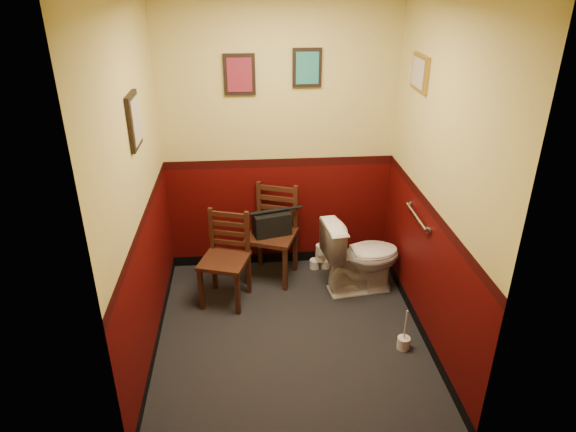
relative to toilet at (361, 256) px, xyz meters
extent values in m
cube|color=black|center=(-0.72, -0.63, -0.36)|extent=(2.20, 2.40, 0.00)
cube|color=#3E0504|center=(-0.72, 0.57, 0.99)|extent=(2.20, 0.00, 2.70)
cube|color=#3E0504|center=(-0.72, -1.83, 0.99)|extent=(2.20, 0.00, 2.70)
cube|color=#3E0504|center=(-1.82, -0.63, 0.99)|extent=(0.00, 2.40, 2.70)
cube|color=#3E0504|center=(0.38, -0.63, 0.99)|extent=(0.00, 2.40, 2.70)
cylinder|color=silver|center=(0.34, -0.38, 0.59)|extent=(0.03, 0.50, 0.03)
cylinder|color=silver|center=(0.36, -0.63, 0.59)|extent=(0.02, 0.06, 0.06)
cylinder|color=silver|center=(0.36, -0.13, 0.59)|extent=(0.02, 0.06, 0.06)
cube|color=black|center=(-1.07, 0.55, 1.59)|extent=(0.28, 0.03, 0.36)
cube|color=maroon|center=(-1.07, 0.53, 1.59)|extent=(0.22, 0.01, 0.30)
cube|color=black|center=(-0.47, 0.55, 1.64)|extent=(0.26, 0.03, 0.34)
cube|color=#247471|center=(-0.47, 0.53, 1.64)|extent=(0.20, 0.01, 0.28)
cube|color=black|center=(-1.80, -0.53, 1.49)|extent=(0.03, 0.30, 0.38)
cube|color=tan|center=(-1.79, -0.53, 1.49)|extent=(0.01, 0.24, 0.31)
cube|color=olive|center=(0.36, -0.03, 1.69)|extent=(0.03, 0.34, 0.28)
cube|color=tan|center=(0.34, -0.03, 1.69)|extent=(0.01, 0.28, 0.22)
imported|color=white|center=(0.00, 0.00, 0.00)|extent=(0.79, 0.51, 0.72)
cylinder|color=silver|center=(0.18, -0.88, -0.31)|extent=(0.10, 0.10, 0.10)
cylinder|color=silver|center=(0.18, -0.88, -0.14)|extent=(0.01, 0.01, 0.29)
cube|color=#3E1E12|center=(-1.27, -0.08, 0.06)|extent=(0.50, 0.50, 0.04)
cube|color=#3E1E12|center=(-1.48, -0.19, -0.15)|extent=(0.05, 0.05, 0.43)
cube|color=#3E1E12|center=(-1.38, 0.13, -0.15)|extent=(0.05, 0.05, 0.43)
cube|color=#3E1E12|center=(-1.16, -0.30, -0.15)|extent=(0.05, 0.05, 0.43)
cube|color=#3E1E12|center=(-1.06, 0.03, -0.15)|extent=(0.05, 0.05, 0.43)
cube|color=#3E1E12|center=(-1.38, 0.14, 0.28)|extent=(0.05, 0.04, 0.43)
cube|color=#3E1E12|center=(-1.05, 0.03, 0.28)|extent=(0.05, 0.04, 0.43)
cube|color=#3E1E12|center=(-1.22, 0.08, 0.16)|extent=(0.31, 0.12, 0.04)
cube|color=#3E1E12|center=(-1.22, 0.08, 0.25)|extent=(0.31, 0.12, 0.04)
cube|color=#3E1E12|center=(-1.22, 0.08, 0.35)|extent=(0.31, 0.12, 0.04)
cube|color=#3E1E12|center=(-1.22, 0.08, 0.44)|extent=(0.31, 0.12, 0.04)
cube|color=#3E1E12|center=(-0.82, 0.28, 0.10)|extent=(0.56, 0.56, 0.04)
cube|color=#3E1E12|center=(-1.06, 0.18, -0.13)|extent=(0.05, 0.05, 0.47)
cube|color=#3E1E12|center=(-0.93, 0.52, -0.13)|extent=(0.05, 0.05, 0.47)
cube|color=#3E1E12|center=(-0.71, 0.04, -0.13)|extent=(0.05, 0.05, 0.47)
cube|color=#3E1E12|center=(-0.58, 0.39, -0.13)|extent=(0.05, 0.05, 0.47)
cube|color=#3E1E12|center=(-0.93, 0.53, 0.34)|extent=(0.05, 0.05, 0.47)
cube|color=#3E1E12|center=(-0.58, 0.40, 0.34)|extent=(0.05, 0.05, 0.47)
cube|color=#3E1E12|center=(-0.75, 0.46, 0.21)|extent=(0.34, 0.15, 0.05)
cube|color=#3E1E12|center=(-0.75, 0.46, 0.31)|extent=(0.34, 0.15, 0.05)
cube|color=#3E1E12|center=(-0.75, 0.46, 0.42)|extent=(0.34, 0.15, 0.05)
cube|color=#3E1E12|center=(-0.75, 0.46, 0.52)|extent=(0.34, 0.15, 0.05)
cube|color=black|center=(-0.82, 0.28, 0.24)|extent=(0.38, 0.26, 0.22)
cylinder|color=black|center=(-0.82, 0.28, 0.37)|extent=(0.31, 0.11, 0.03)
cylinder|color=silver|center=(-0.38, 0.42, -0.31)|extent=(0.10, 0.10, 0.09)
cylinder|color=silver|center=(-0.26, 0.42, -0.31)|extent=(0.10, 0.10, 0.09)
cylinder|color=silver|center=(-0.32, 0.41, -0.22)|extent=(0.10, 0.10, 0.09)
cylinder|color=silver|center=(-0.32, 0.39, -0.13)|extent=(0.10, 0.10, 0.09)
camera|label=1|loc=(-1.04, -4.08, 2.45)|focal=32.00mm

